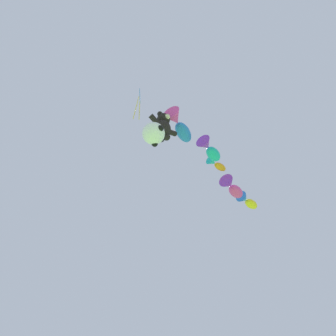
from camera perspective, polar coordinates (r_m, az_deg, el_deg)
name	(u,v)px	position (r m, az deg, el deg)	size (l,w,h in m)	color
teddy_bear_kite	(163,126)	(13.63, -1.02, 9.23)	(1.83, 0.81, 1.86)	black
soccer_ball_kite	(154,134)	(11.95, -3.12, 7.47)	(1.14, 1.13, 1.05)	white
fish_kite_cobalt	(179,125)	(14.88, 2.41, 9.28)	(2.44, 1.59, 0.95)	blue
fish_kite_teal	(209,149)	(16.18, 9.02, 4.04)	(2.07, 1.21, 0.91)	#19ADB2
fish_kite_tangerine	(216,164)	(17.99, 10.44, 0.79)	(1.57, 0.65, 0.62)	orange
fish_kite_magenta	(232,188)	(19.16, 13.80, -4.15)	(2.38, 1.32, 1.04)	#E53F9E
fish_kite_goldfin	(247,201)	(21.34, 16.91, -6.94)	(2.08, 0.92, 0.89)	yellow
diamond_kite	(139,99)	(14.77, -6.26, 14.62)	(0.61, 0.71, 2.61)	blue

